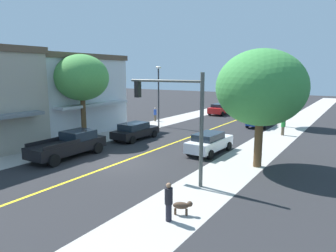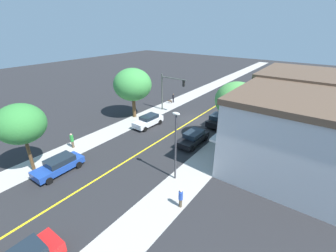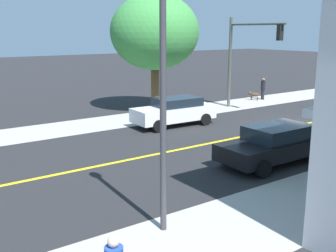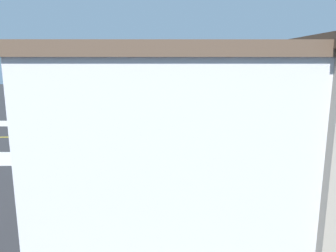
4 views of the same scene
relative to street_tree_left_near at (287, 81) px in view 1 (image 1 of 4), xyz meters
The scene contains 21 objects.
ground_plane 21.29m from the street_tree_left_near, 106.84° to the right, with size 140.00×140.00×0.00m, color #262628.
sidewalk_left 24.03m from the street_tree_left_near, 122.54° to the right, with size 3.32×126.00×0.01m, color #ADA8A0.
sidewalk_right 20.44m from the street_tree_left_near, 88.12° to the right, with size 3.32×126.00×0.01m, color #ADA8A0.
road_centerline_stripe 21.29m from the street_tree_left_near, 106.84° to the right, with size 0.20×126.00×0.00m, color yellow.
tan_rowhouse 24.45m from the street_tree_left_near, 143.90° to the right, with size 12.25×10.76×7.50m.
street_tree_left_near is the anchor object (origin of this frame).
street_tree_right_corner 20.90m from the street_tree_left_near, 129.43° to the right, with size 4.58×4.58×7.34m.
street_tree_left_far 15.83m from the street_tree_left_near, 83.36° to the right, with size 5.44×5.44×7.25m.
fire_hydrant 25.65m from the street_tree_left_near, 116.91° to the right, with size 0.44×0.24×0.85m.
parking_meter 21.72m from the street_tree_left_near, 122.84° to the right, with size 0.12×0.18×1.39m.
traffic_light_mast 20.78m from the street_tree_left_near, 92.83° to the right, with size 4.53×0.32×5.86m.
street_lamp 13.61m from the street_tree_left_near, 149.01° to the right, with size 0.70×0.36×6.44m.
red_sedan_left_curb 11.80m from the street_tree_left_near, 151.08° to the left, with size 2.09×4.81×1.50m.
blue_sedan_right_curb 4.88m from the street_tree_left_near, 149.35° to the right, with size 2.12×4.57×1.46m.
black_sedan_left_curb 17.18m from the street_tree_left_near, 125.19° to the right, with size 2.09×4.68×1.48m.
white_sedan_right_curb 15.06m from the street_tree_left_near, 98.46° to the right, with size 2.07×4.61×1.51m.
black_pickup_truck 23.17m from the street_tree_left_near, 115.60° to the right, with size 2.27×5.64×1.74m.
pedestrian_green_shirt 6.26m from the street_tree_left_near, 79.18° to the right, with size 0.37×0.37×1.75m.
pedestrian_blue_shirt 15.16m from the street_tree_left_near, 162.71° to the right, with size 0.33×0.33×1.63m.
pedestrian_black_shirt 25.17m from the street_tree_left_near, 87.65° to the right, with size 0.32×0.32×1.60m.
small_dog 24.51m from the street_tree_left_near, 87.10° to the right, with size 0.82×0.55×0.62m.
Camera 1 is at (13.25, -14.74, 5.90)m, focal length 33.19 mm.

